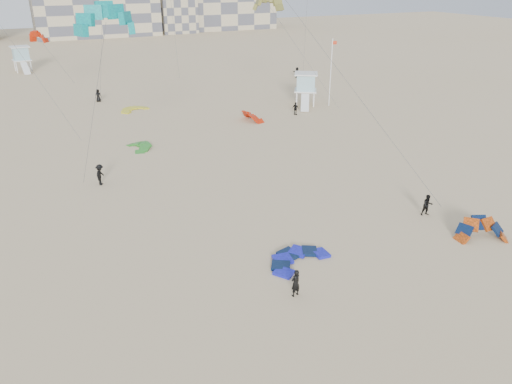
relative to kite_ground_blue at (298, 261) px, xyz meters
name	(u,v)px	position (x,y,z in m)	size (l,w,h in m)	color
ground	(316,302)	(-1.18, -4.04, 0.00)	(320.00, 320.00, 0.00)	tan
kite_ground_blue	(298,261)	(0.00, 0.00, 0.00)	(3.78, 3.95, 0.50)	#1D25DB
kite_ground_orange	(480,238)	(12.41, -2.72, 0.00)	(3.31, 2.67, 2.08)	#FF5815
kite_ground_green	(139,148)	(-3.75, 25.50, 0.00)	(3.15, 3.28, 0.80)	#369029
kite_ground_red_far	(253,120)	(10.95, 29.89, 0.00)	(3.38, 3.02, 1.87)	#D23300
kite_ground_yellow	(134,110)	(-0.79, 40.58, 0.00)	(3.43, 3.61, 0.46)	gold
kitesurfer_main	(296,283)	(-1.89, -2.99, 0.81)	(0.59, 0.39, 1.63)	black
kitesurfer_b	(427,205)	(11.61, 1.50, 0.80)	(0.78, 0.60, 1.60)	black
kitesurfer_c	(100,175)	(-8.78, 17.51, 0.89)	(1.15, 0.66, 1.77)	black
kitesurfer_d	(296,109)	(16.78, 29.80, 0.79)	(0.92, 0.38, 1.57)	black
kitesurfer_e	(98,95)	(-4.07, 47.28, 0.85)	(0.83, 0.54, 1.70)	black
kitesurfer_f	(297,73)	(28.56, 50.09, 0.88)	(1.62, 0.52, 1.75)	black
kite_fly_teal_a	(106,22)	(-7.61, 13.13, 13.17)	(4.78, 4.99, 13.37)	#02AB97
kite_fly_olive	(268,4)	(13.66, 31.49, 12.87)	(10.00, 7.14, 13.34)	olive
kite_fly_red	(38,38)	(-10.03, 53.91, 8.00)	(6.16, 4.65, 8.20)	#D23300
lifeguard_tower_near	(306,89)	(20.49, 33.75, 2.07)	(4.05, 6.28, 4.18)	white
lifeguard_tower_far	(22,59)	(-12.29, 76.18, 2.15)	(3.38, 6.09, 4.33)	white
flagpole	(331,71)	(23.00, 31.85, 4.49)	(0.70, 0.11, 8.58)	white
condo_mid	(96,13)	(8.82, 125.96, 6.00)	(32.00, 16.00, 12.00)	tan
condo_east	(229,1)	(48.82, 127.96, 8.00)	(26.00, 14.00, 16.00)	tan
condo_fill_right	(176,14)	(30.82, 123.96, 5.00)	(10.00, 10.00, 10.00)	tan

